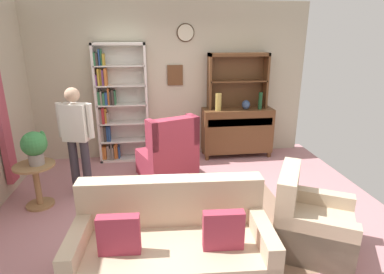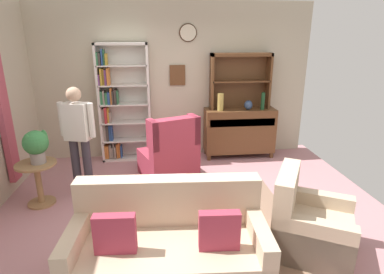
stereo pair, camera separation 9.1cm
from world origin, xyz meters
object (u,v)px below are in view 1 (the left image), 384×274
object	(u,v)px
vase_tall	(218,102)
bottle_wine	(260,101)
armchair_floral	(310,224)
person_reading	(77,134)
couch_floral	(172,248)
wingback_chair	(169,156)
potted_plant_large	(34,146)
plant_stand	(37,180)
vase_round	(246,105)
sideboard_hutch	(238,73)
sideboard	(237,130)
bookshelf	(118,105)

from	to	relation	value
vase_tall	bottle_wine	xyz separation A→B (m)	(0.78, -0.01, 0.00)
armchair_floral	person_reading	xyz separation A→B (m)	(-2.67, 1.63, 0.62)
couch_floral	wingback_chair	distance (m)	2.18
armchair_floral	wingback_chair	size ratio (longest dim) A/B	1.00
potted_plant_large	couch_floral	bearing A→B (deg)	-43.25
couch_floral	potted_plant_large	bearing A→B (deg)	136.75
wingback_chair	plant_stand	size ratio (longest dim) A/B	1.74
vase_round	armchair_floral	world-z (taller)	vase_round
bottle_wine	sideboard_hutch	bearing A→B (deg)	153.04
wingback_chair	potted_plant_large	distance (m)	1.93
sideboard	potted_plant_large	bearing A→B (deg)	-154.55
plant_stand	person_reading	world-z (taller)	person_reading
bottle_wine	potted_plant_large	bearing A→B (deg)	-158.33
plant_stand	person_reading	distance (m)	0.80
bookshelf	sideboard_hutch	world-z (taller)	bookshelf
sideboard	armchair_floral	bearing A→B (deg)	-89.33
vase_round	person_reading	xyz separation A→B (m)	(-2.77, -1.12, -0.10)
sideboard	potted_plant_large	xyz separation A→B (m)	(-3.11, -1.48, 0.35)
bookshelf	couch_floral	size ratio (longest dim) A/B	1.14
vase_round	wingback_chair	distance (m)	1.79
armchair_floral	plant_stand	bearing A→B (deg)	157.31
vase_round	couch_floral	xyz separation A→B (m)	(-1.59, -2.97, -0.69)
sideboard_hutch	bottle_wine	distance (m)	0.65
sideboard_hutch	wingback_chair	world-z (taller)	sideboard_hutch
vase_tall	wingback_chair	distance (m)	1.42
armchair_floral	sideboard_hutch	bearing A→B (deg)	90.65
sideboard_hutch	potted_plant_large	world-z (taller)	sideboard_hutch
couch_floral	armchair_floral	size ratio (longest dim) A/B	1.77
bookshelf	sideboard_hutch	bearing A→B (deg)	0.64
sideboard	plant_stand	bearing A→B (deg)	-154.78
person_reading	vase_round	bearing A→B (deg)	22.02
vase_tall	potted_plant_large	size ratio (longest dim) A/B	0.70
sideboard_hutch	couch_floral	size ratio (longest dim) A/B	0.60
bottle_wine	person_reading	size ratio (longest dim) A/B	0.20
vase_round	bookshelf	bearing A→B (deg)	176.25
couch_floral	armchair_floral	xyz separation A→B (m)	(1.49, 0.22, -0.02)
wingback_chair	plant_stand	bearing A→B (deg)	-160.91
person_reading	bookshelf	bearing A→B (deg)	70.09
bottle_wine	wingback_chair	size ratio (longest dim) A/B	0.30
bookshelf	bottle_wine	xyz separation A→B (m)	(2.57, -0.17, 0.05)
bottle_wine	plant_stand	world-z (taller)	bottle_wine
couch_floral	person_reading	xyz separation A→B (m)	(-1.18, 1.85, 0.59)
vase_round	potted_plant_large	world-z (taller)	vase_round
vase_round	plant_stand	bearing A→B (deg)	-156.64
vase_tall	armchair_floral	distance (m)	2.88
bookshelf	plant_stand	world-z (taller)	bookshelf
potted_plant_large	wingback_chair	bearing A→B (deg)	19.38
wingback_chair	potted_plant_large	bearing A→B (deg)	-160.62
vase_round	wingback_chair	xyz separation A→B (m)	(-1.48, -0.79, -0.62)
vase_tall	couch_floral	distance (m)	3.23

